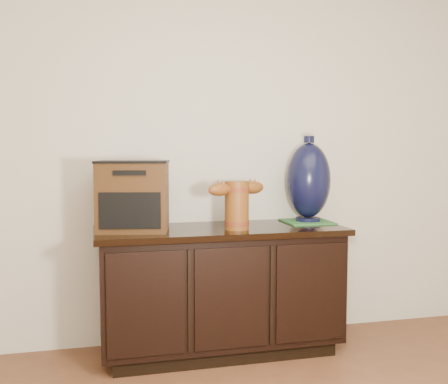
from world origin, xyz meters
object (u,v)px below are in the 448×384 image
object	(u,v)px
sideboard	(221,289)
tv_radio	(133,196)
lamp_base	(308,181)
spray_can	(240,211)
terracotta_vessel	(237,202)

from	to	relation	value
sideboard	tv_radio	size ratio (longest dim) A/B	3.26
lamp_base	spray_can	distance (m)	0.48
terracotta_vessel	tv_radio	world-z (taller)	tv_radio
sideboard	tv_radio	world-z (taller)	tv_radio
tv_radio	spray_can	xyz separation A→B (m)	(0.66, 0.14, -0.12)
tv_radio	lamp_base	world-z (taller)	lamp_base
sideboard	spray_can	bearing A→B (deg)	42.21
spray_can	terracotta_vessel	bearing A→B (deg)	-109.41
terracotta_vessel	sideboard	bearing A→B (deg)	104.72
terracotta_vessel	lamp_base	size ratio (longest dim) A/B	0.72
sideboard	terracotta_vessel	distance (m)	0.54
tv_radio	spray_can	world-z (taller)	tv_radio
terracotta_vessel	spray_can	bearing A→B (deg)	47.99
tv_radio	sideboard	bearing A→B (deg)	10.50
sideboard	lamp_base	bearing A→B (deg)	8.51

